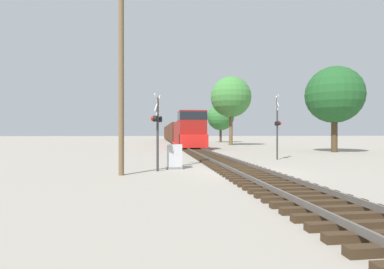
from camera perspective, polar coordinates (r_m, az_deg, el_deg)
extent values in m
plane|color=gray|center=(14.84, 9.50, -7.08)|extent=(400.00, 400.00, 0.00)
cube|color=#382819|center=(7.07, 30.60, -14.61)|extent=(2.60, 0.22, 0.16)
cube|color=#382819|center=(7.53, 27.74, -13.66)|extent=(2.60, 0.22, 0.16)
cube|color=#382819|center=(8.02, 25.24, -12.80)|extent=(2.60, 0.22, 0.16)
cube|color=#382819|center=(8.52, 23.04, -12.02)|extent=(2.60, 0.22, 0.16)
cube|color=#382819|center=(9.04, 21.10, -11.31)|extent=(2.60, 0.22, 0.16)
cube|color=#382819|center=(9.56, 19.38, -10.67)|extent=(2.60, 0.22, 0.16)
cube|color=#382819|center=(10.09, 17.85, -10.09)|extent=(2.60, 0.22, 0.16)
cube|color=#382819|center=(10.63, 16.48, -9.56)|extent=(2.60, 0.22, 0.16)
cube|color=#382819|center=(11.18, 15.24, -9.08)|extent=(2.60, 0.22, 0.16)
cube|color=#382819|center=(11.73, 14.12, -8.64)|extent=(2.60, 0.22, 0.16)
cube|color=#382819|center=(12.28, 13.10, -8.23)|extent=(2.60, 0.22, 0.16)
cube|color=#382819|center=(12.84, 12.18, -7.86)|extent=(2.60, 0.22, 0.16)
cube|color=#382819|center=(13.41, 11.33, -7.52)|extent=(2.60, 0.22, 0.16)
cube|color=#382819|center=(13.97, 10.55, -7.20)|extent=(2.60, 0.22, 0.16)
cube|color=#382819|center=(14.54, 9.84, -6.91)|extent=(2.60, 0.22, 0.16)
cube|color=#382819|center=(15.11, 9.18, -6.64)|extent=(2.60, 0.22, 0.16)
cube|color=#382819|center=(15.69, 8.57, -6.39)|extent=(2.60, 0.22, 0.16)
cube|color=#382819|center=(16.26, 8.00, -6.15)|extent=(2.60, 0.22, 0.16)
cube|color=#382819|center=(16.84, 7.47, -5.93)|extent=(2.60, 0.22, 0.16)
cube|color=#382819|center=(17.42, 6.98, -5.73)|extent=(2.60, 0.22, 0.16)
cube|color=#382819|center=(18.00, 6.51, -5.53)|extent=(2.60, 0.22, 0.16)
cube|color=#382819|center=(18.58, 6.08, -5.35)|extent=(2.60, 0.22, 0.16)
cube|color=#382819|center=(19.16, 5.68, -5.18)|extent=(2.60, 0.22, 0.16)
cube|color=#382819|center=(19.74, 5.29, -5.02)|extent=(2.60, 0.22, 0.16)
cube|color=#382819|center=(20.33, 4.94, -4.87)|extent=(2.60, 0.22, 0.16)
cube|color=#382819|center=(20.91, 4.60, -4.73)|extent=(2.60, 0.22, 0.16)
cube|color=#382819|center=(21.50, 4.28, -4.59)|extent=(2.60, 0.22, 0.16)
cube|color=#382819|center=(22.09, 3.97, -4.47)|extent=(2.60, 0.22, 0.16)
cube|color=#382819|center=(22.67, 3.68, -4.34)|extent=(2.60, 0.22, 0.16)
cube|color=#382819|center=(23.26, 3.41, -4.23)|extent=(2.60, 0.22, 0.16)
cube|color=#382819|center=(23.85, 3.15, -4.12)|extent=(2.60, 0.22, 0.16)
cube|color=#382819|center=(24.44, 2.91, -4.01)|extent=(2.60, 0.22, 0.16)
cube|color=#382819|center=(25.03, 2.67, -3.91)|extent=(2.60, 0.22, 0.16)
cube|color=#382819|center=(25.62, 2.45, -3.82)|extent=(2.60, 0.22, 0.16)
cube|color=#382819|center=(26.21, 2.23, -3.73)|extent=(2.60, 0.22, 0.16)
cube|color=#382819|center=(26.80, 2.03, -3.64)|extent=(2.60, 0.22, 0.16)
cube|color=#382819|center=(27.39, 1.83, -3.56)|extent=(2.60, 0.22, 0.16)
cube|color=#382819|center=(27.99, 1.64, -3.48)|extent=(2.60, 0.22, 0.16)
cube|color=#382819|center=(28.58, 1.46, -3.40)|extent=(2.60, 0.22, 0.16)
cube|color=#382819|center=(29.17, 1.29, -3.33)|extent=(2.60, 0.22, 0.16)
cube|color=#382819|center=(29.76, 1.13, -3.25)|extent=(2.60, 0.22, 0.16)
cube|color=#382819|center=(30.36, 0.97, -3.19)|extent=(2.60, 0.22, 0.16)
cube|color=#382819|center=(30.95, 0.81, -3.12)|extent=(2.60, 0.22, 0.16)
cube|color=#382819|center=(31.54, 0.67, -3.06)|extent=(2.60, 0.22, 0.16)
cube|color=#382819|center=(32.14, 0.53, -3.00)|extent=(2.60, 0.22, 0.16)
cube|color=#382819|center=(32.73, 0.39, -2.94)|extent=(2.60, 0.22, 0.16)
cube|color=#382819|center=(33.33, 0.26, -2.88)|extent=(2.60, 0.22, 0.16)
cube|color=#382819|center=(33.92, 0.13, -2.83)|extent=(2.60, 0.22, 0.16)
cube|color=#56514C|center=(14.62, 6.79, -6.26)|extent=(0.07, 160.00, 0.15)
cube|color=#56514C|center=(15.03, 12.14, -6.09)|extent=(0.07, 160.00, 0.15)
cube|color=maroon|center=(42.54, -1.31, 0.28)|extent=(2.59, 11.21, 3.24)
cube|color=maroon|center=(34.74, -0.05, 1.05)|extent=(3.04, 3.52, 4.16)
cube|color=black|center=(34.79, -0.05, 3.48)|extent=(3.07, 3.56, 0.91)
cube|color=red|center=(33.00, 0.32, -1.25)|extent=(3.04, 1.60, 1.46)
cube|color=red|center=(40.18, -0.98, -1.85)|extent=(3.10, 15.70, 0.24)
cube|color=black|center=(35.00, -0.09, -2.05)|extent=(1.58, 2.20, 1.00)
cube|color=black|center=(45.35, -1.66, -1.53)|extent=(1.58, 2.20, 1.00)
cube|color=#4C2819|center=(57.34, -2.77, 0.38)|extent=(2.89, 14.95, 3.48)
cube|color=black|center=(52.51, -2.38, -1.34)|extent=(1.58, 2.20, 0.90)
cube|color=black|center=(62.20, -3.09, -1.10)|extent=(1.58, 2.20, 0.90)
cube|color=#4C2819|center=(74.02, -3.71, 0.35)|extent=(2.89, 14.95, 3.48)
cube|color=black|center=(69.19, -3.48, -0.97)|extent=(1.58, 2.20, 0.90)
cube|color=black|center=(78.89, -3.90, -0.82)|extent=(1.58, 2.20, 0.90)
cube|color=#4C2819|center=(90.72, -4.30, 0.32)|extent=(2.89, 14.95, 3.48)
cube|color=black|center=(85.87, -4.15, -0.74)|extent=(1.58, 2.20, 0.90)
cube|color=black|center=(95.58, -4.43, -0.64)|extent=(1.58, 2.20, 0.90)
cylinder|color=#333333|center=(14.97, -6.58, 0.03)|extent=(0.12, 0.12, 3.67)
cube|color=white|center=(15.04, -6.58, 5.88)|extent=(0.33, 0.89, 0.93)
cube|color=white|center=(15.04, -6.58, 5.88)|extent=(0.33, 0.89, 0.93)
cube|color=black|center=(14.98, -6.58, 2.96)|extent=(0.33, 0.83, 0.06)
cylinder|color=black|center=(15.32, -6.16, 2.90)|extent=(0.27, 0.34, 0.30)
sphere|color=red|center=(15.35, -6.52, 2.89)|extent=(0.26, 0.26, 0.26)
cylinder|color=black|center=(14.65, -7.01, 3.02)|extent=(0.27, 0.34, 0.30)
sphere|color=red|center=(14.69, -7.38, 3.01)|extent=(0.26, 0.26, 0.26)
cube|color=white|center=(15.00, -6.58, 3.79)|extent=(0.13, 0.31, 0.20)
cylinder|color=#333333|center=(22.38, 15.92, 1.12)|extent=(0.12, 0.12, 4.48)
cube|color=white|center=(22.50, 15.93, 6.06)|extent=(0.21, 0.91, 0.93)
cube|color=white|center=(22.50, 15.93, 6.06)|extent=(0.21, 0.91, 0.93)
cube|color=black|center=(22.39, 15.92, 2.04)|extent=(0.23, 0.85, 0.06)
cylinder|color=black|center=(22.05, 16.10, 2.07)|extent=(0.24, 0.33, 0.30)
sphere|color=red|center=(22.07, 16.36, 2.07)|extent=(0.26, 0.26, 0.26)
cylinder|color=black|center=(22.39, 15.92, 2.04)|extent=(0.24, 0.33, 0.30)
sphere|color=red|center=(22.41, 16.17, 2.04)|extent=(0.26, 0.26, 0.26)
cylinder|color=black|center=(22.73, 15.75, 2.02)|extent=(0.24, 0.33, 0.30)
sphere|color=red|center=(22.75, 15.99, 2.01)|extent=(0.26, 0.26, 0.26)
cube|color=white|center=(22.45, 15.92, 4.66)|extent=(0.09, 0.32, 0.20)
cube|color=slate|center=(15.98, -3.38, -6.34)|extent=(0.87, 0.58, 0.12)
cube|color=#BCBCBF|center=(15.92, -3.38, -4.02)|extent=(0.79, 0.53, 1.18)
cylinder|color=brown|center=(14.08, -13.33, 11.68)|extent=(0.24, 0.24, 9.37)
cylinder|color=#473521|center=(33.13, 25.48, 0.45)|extent=(0.60, 0.60, 4.06)
sphere|color=#1E5123|center=(33.36, 25.49, 6.86)|extent=(5.65, 5.65, 5.65)
cylinder|color=brown|center=(47.98, 7.41, 1.40)|extent=(0.57, 0.57, 5.75)
sphere|color=#3D7F38|center=(48.32, 7.42, 7.12)|extent=(6.46, 6.46, 6.46)
cylinder|color=#473521|center=(63.43, 5.47, 0.17)|extent=(0.50, 0.50, 3.65)
sphere|color=#337533|center=(63.52, 5.47, 3.35)|extent=(5.66, 5.66, 5.66)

